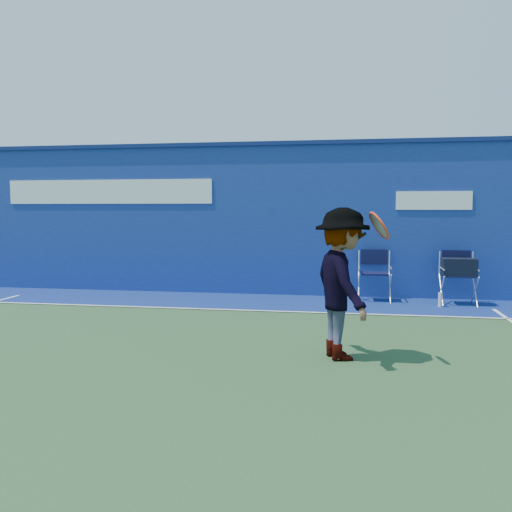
% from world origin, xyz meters
% --- Properties ---
extents(ground, '(80.00, 80.00, 0.00)m').
position_xyz_m(ground, '(0.00, 0.00, 0.00)').
color(ground, '#2B4B28').
rests_on(ground, ground).
extents(stadium_wall, '(24.00, 0.50, 3.08)m').
position_xyz_m(stadium_wall, '(-0.00, 5.20, 1.55)').
color(stadium_wall, navy).
rests_on(stadium_wall, ground).
extents(out_of_bounds_strip, '(24.00, 1.80, 0.01)m').
position_xyz_m(out_of_bounds_strip, '(0.00, 4.10, 0.00)').
color(out_of_bounds_strip, navy).
rests_on(out_of_bounds_strip, ground).
extents(court_lines, '(24.00, 12.00, 0.01)m').
position_xyz_m(court_lines, '(0.00, 0.60, 0.01)').
color(court_lines, white).
rests_on(court_lines, out_of_bounds_strip).
extents(directors_chair_left, '(0.58, 0.52, 0.96)m').
position_xyz_m(directors_chair_left, '(2.50, 4.61, 0.30)').
color(directors_chair_left, silver).
rests_on(directors_chair_left, ground).
extents(directors_chair_right, '(0.59, 0.52, 0.98)m').
position_xyz_m(directors_chair_right, '(3.98, 4.44, 0.41)').
color(directors_chair_right, silver).
rests_on(directors_chair_right, ground).
extents(water_bottle, '(0.07, 0.07, 0.26)m').
position_xyz_m(water_bottle, '(3.63, 4.12, 0.13)').
color(water_bottle, silver).
rests_on(water_bottle, ground).
extents(tennis_player, '(1.06, 1.30, 1.76)m').
position_xyz_m(tennis_player, '(1.93, 0.51, 0.88)').
color(tennis_player, '#EA4738').
rests_on(tennis_player, ground).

